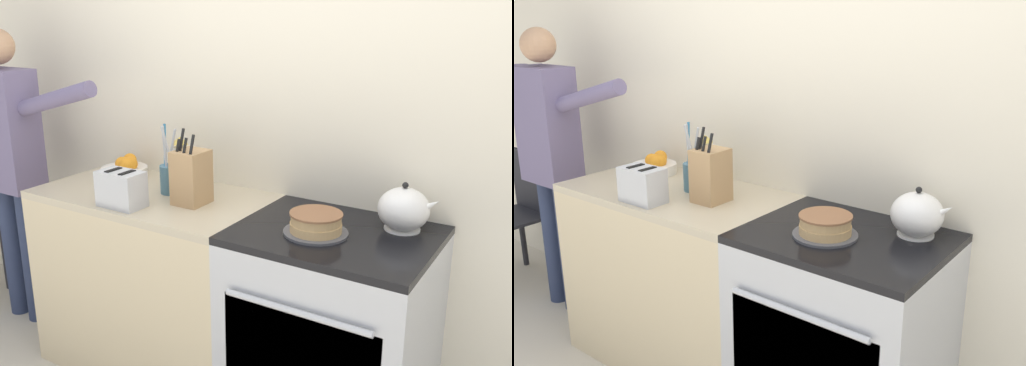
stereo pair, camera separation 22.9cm
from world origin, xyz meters
The scene contains 12 objects.
wall_back centered at (0.00, 0.62, 1.30)m, with size 8.00×0.04×2.60m.
counter_cabinet centered at (-0.65, 0.30, 0.45)m, with size 1.10×0.60×0.90m.
stove_range centered at (0.27, 0.30, 0.45)m, with size 0.76×0.63×0.90m.
layer_cake centered at (0.22, 0.24, 0.94)m, with size 0.25×0.25×0.08m.
tea_kettle centered at (0.49, 0.46, 0.99)m, with size 0.24×0.20×0.19m.
knife_block centered at (-0.40, 0.28, 1.02)m, with size 0.13×0.14×0.33m.
utensil_crock centered at (-0.58, 0.35, 0.98)m, with size 0.10×0.10×0.32m.
fruit_bowl centered at (-0.95, 0.44, 0.95)m, with size 0.23×0.23×0.11m.
toaster centered at (-0.64, 0.09, 0.98)m, with size 0.21×0.12×0.16m.
milk_carton centered at (-0.61, 0.47, 1.02)m, with size 0.07×0.07×0.24m.
person_baker centered at (-1.62, 0.26, 0.98)m, with size 0.93×0.20×1.64m.
dining_chair centered at (-2.18, 0.33, 0.48)m, with size 0.40×0.40×0.84m.
Camera 2 is at (1.27, -1.47, 1.72)m, focal length 40.00 mm.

